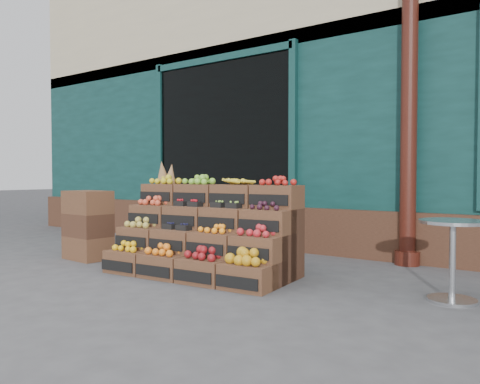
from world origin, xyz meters
The scene contains 6 objects.
ground centered at (0.00, 0.00, 0.00)m, with size 60.00×60.00×0.00m, color #454548.
shop_facade centered at (0.00, 5.11, 2.40)m, with size 12.00×6.24×4.80m.
crate_display centered at (-0.40, 0.36, 0.37)m, with size 1.98×1.07×1.20m.
spare_crates centered at (-2.12, 0.17, 0.42)m, with size 0.59×0.43×0.84m.
bistro_table centered at (1.95, 0.66, 0.42)m, with size 0.53×0.53×0.67m.
shopkeeper centered at (-2.03, 2.95, 0.96)m, with size 0.70×0.46×1.92m, color #1A5D23.
Camera 1 is at (2.72, -3.42, 1.03)m, focal length 35.00 mm.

